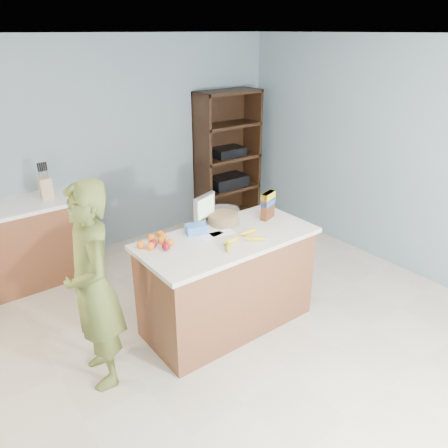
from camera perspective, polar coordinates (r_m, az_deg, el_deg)
floor at (r=4.04m, az=3.11°, el=-14.72°), size 4.50×5.00×0.02m
walls at (r=3.27m, az=3.76°, el=8.46°), size 4.52×5.02×2.51m
counter_peninsula at (r=3.99m, az=0.44°, el=-7.92°), size 1.56×0.76×0.90m
back_cabinet at (r=5.10m, az=-24.04°, el=-2.21°), size 1.24×0.62×0.90m
shelving_unit at (r=6.18m, az=0.21°, el=8.46°), size 0.90×0.40×1.80m
person at (r=3.34m, az=-16.72°, el=-7.96°), size 0.47×0.64×1.63m
knife_block at (r=4.93m, az=-22.25°, el=4.41°), size 0.12×0.10×0.31m
envelopes at (r=3.80m, az=-0.98°, el=-1.32°), size 0.34×0.17×0.00m
bananas at (r=3.66m, az=2.24°, el=-2.03°), size 0.49×0.24×0.04m
apples at (r=3.57m, az=-8.43°, el=-2.74°), size 0.12×0.18×0.07m
oranges at (r=3.66m, az=-8.76°, el=-2.11°), size 0.29×0.25×0.07m
blue_carton at (r=3.81m, az=-3.66°, el=-0.63°), size 0.21×0.17×0.08m
salad_bowl at (r=3.99m, az=-0.07°, el=0.89°), size 0.30×0.30×0.13m
tv at (r=3.93m, az=-2.55°, el=2.10°), size 0.28×0.13×0.28m
cereal_box at (r=4.08m, az=5.77°, el=2.68°), size 0.18×0.12×0.26m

